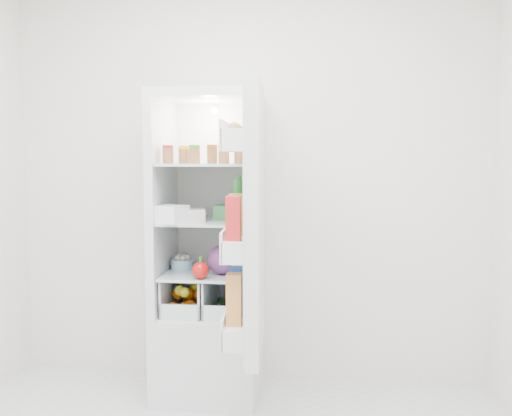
# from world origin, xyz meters

# --- Properties ---
(room_walls) EXTENTS (3.02, 3.02, 2.61)m
(room_walls) POSITION_xyz_m (0.00, 0.00, 1.59)
(room_walls) COLOR white
(room_walls) RESTS_ON ground
(refrigerator) EXTENTS (0.60, 0.60, 1.80)m
(refrigerator) POSITION_xyz_m (-0.20, 1.25, 0.67)
(refrigerator) COLOR silver
(refrigerator) RESTS_ON ground
(shelf_low) EXTENTS (0.49, 0.53, 0.01)m
(shelf_low) POSITION_xyz_m (-0.20, 1.19, 0.74)
(shelf_low) COLOR silver
(shelf_low) RESTS_ON refrigerator
(shelf_mid) EXTENTS (0.49, 0.53, 0.02)m
(shelf_mid) POSITION_xyz_m (-0.20, 1.19, 1.05)
(shelf_mid) COLOR silver
(shelf_mid) RESTS_ON refrigerator
(shelf_top) EXTENTS (0.49, 0.53, 0.02)m
(shelf_top) POSITION_xyz_m (-0.20, 1.19, 1.38)
(shelf_top) COLOR silver
(shelf_top) RESTS_ON refrigerator
(crisper_left) EXTENTS (0.23, 0.46, 0.22)m
(crisper_left) POSITION_xyz_m (-0.32, 1.19, 0.61)
(crisper_left) COLOR silver
(crisper_left) RESTS_ON refrigerator
(crisper_right) EXTENTS (0.23, 0.46, 0.22)m
(crisper_right) POSITION_xyz_m (-0.08, 1.19, 0.61)
(crisper_right) COLOR silver
(crisper_right) RESTS_ON refrigerator
(condiment_jars) EXTENTS (0.46, 0.32, 0.08)m
(condiment_jars) POSITION_xyz_m (-0.22, 1.10, 1.43)
(condiment_jars) COLOR #B21919
(condiment_jars) RESTS_ON shelf_top
(squeeze_bottle) EXTENTS (0.06, 0.06, 0.16)m
(squeeze_bottle) POSITION_xyz_m (0.01, 1.31, 1.47)
(squeeze_bottle) COLOR white
(squeeze_bottle) RESTS_ON shelf_top
(tub_white) EXTENTS (0.19, 0.19, 0.10)m
(tub_white) POSITION_xyz_m (-0.37, 0.99, 1.11)
(tub_white) COLOR white
(tub_white) RESTS_ON shelf_mid
(tub_cream) EXTENTS (0.15, 0.15, 0.07)m
(tub_cream) POSITION_xyz_m (-0.26, 1.08, 1.09)
(tub_cream) COLOR beige
(tub_cream) RESTS_ON shelf_mid
(tin_red) EXTENTS (0.12, 0.12, 0.06)m
(tin_red) POSITION_xyz_m (-0.01, 1.11, 1.09)
(tin_red) COLOR #B7351B
(tin_red) RESTS_ON shelf_mid
(tub_green) EXTENTS (0.11, 0.15, 0.08)m
(tub_green) POSITION_xyz_m (-0.11, 1.22, 1.10)
(tub_green) COLOR #3D864A
(tub_green) RESTS_ON shelf_mid
(red_cabbage) EXTENTS (0.17, 0.17, 0.17)m
(red_cabbage) POSITION_xyz_m (-0.10, 1.11, 0.83)
(red_cabbage) COLOR #591E53
(red_cabbage) RESTS_ON shelf_low
(bell_pepper) EXTENTS (0.10, 0.10, 0.10)m
(bell_pepper) POSITION_xyz_m (-0.20, 0.97, 0.80)
(bell_pepper) COLOR red
(bell_pepper) RESTS_ON shelf_low
(mushroom_bowl) EXTENTS (0.18, 0.18, 0.06)m
(mushroom_bowl) POSITION_xyz_m (-0.36, 1.21, 0.78)
(mushroom_bowl) COLOR #8BB6CF
(mushroom_bowl) RESTS_ON shelf_low
(citrus_pile) EXTENTS (0.20, 0.31, 0.16)m
(citrus_pile) POSITION_xyz_m (-0.32, 1.16, 0.58)
(citrus_pile) COLOR orange
(citrus_pile) RESTS_ON refrigerator
(veg_pile) EXTENTS (0.16, 0.30, 0.10)m
(veg_pile) POSITION_xyz_m (-0.07, 1.18, 0.56)
(veg_pile) COLOR #26501A
(veg_pile) RESTS_ON refrigerator
(fridge_door) EXTENTS (0.21, 0.60, 1.30)m
(fridge_door) POSITION_xyz_m (0.12, 0.61, 1.09)
(fridge_door) COLOR silver
(fridge_door) RESTS_ON refrigerator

